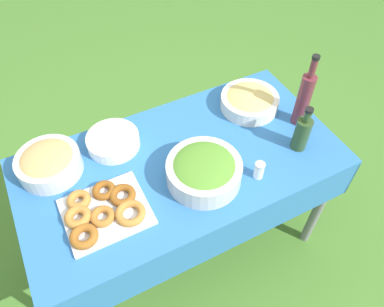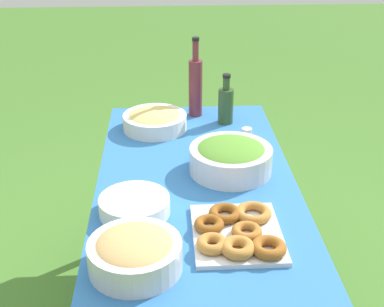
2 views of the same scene
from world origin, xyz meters
name	(u,v)px [view 1 (image 1 of 2)]	position (x,y,z in m)	size (l,w,h in m)	color
ground_plane	(184,241)	(0.00, 0.00, 0.00)	(14.00, 14.00, 0.00)	#477A2D
picnic_table	(181,175)	(0.00, 0.00, 0.66)	(1.44, 0.75, 0.76)	#2D6BB2
salad_bowl	(204,170)	(0.04, -0.14, 0.83)	(0.32, 0.32, 0.12)	silver
pasta_bowl	(250,101)	(0.46, 0.16, 0.81)	(0.29, 0.29, 0.09)	silver
donut_platter	(103,211)	(-0.39, -0.11, 0.79)	(0.34, 0.30, 0.05)	silver
plate_stack	(113,141)	(-0.23, 0.22, 0.79)	(0.24, 0.24, 0.06)	white
olive_oil_bottle	(302,133)	(0.52, -0.17, 0.86)	(0.07, 0.07, 0.23)	#2D4723
wine_bottle	(304,98)	(0.62, -0.03, 0.91)	(0.07, 0.07, 0.38)	maroon
bread_bowl	(49,162)	(-0.53, 0.21, 0.82)	(0.27, 0.27, 0.11)	silver
salt_shaker	(259,170)	(0.26, -0.23, 0.81)	(0.04, 0.04, 0.08)	white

